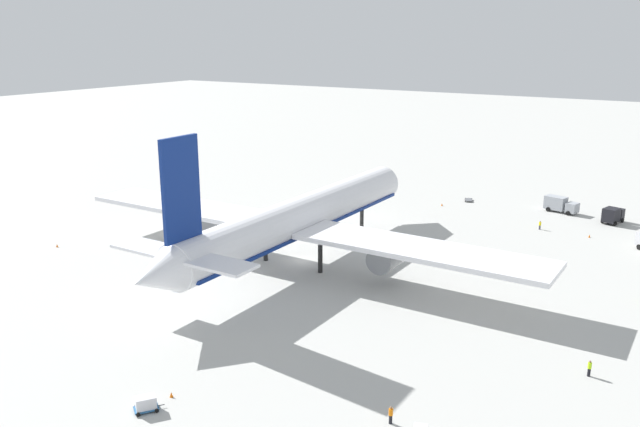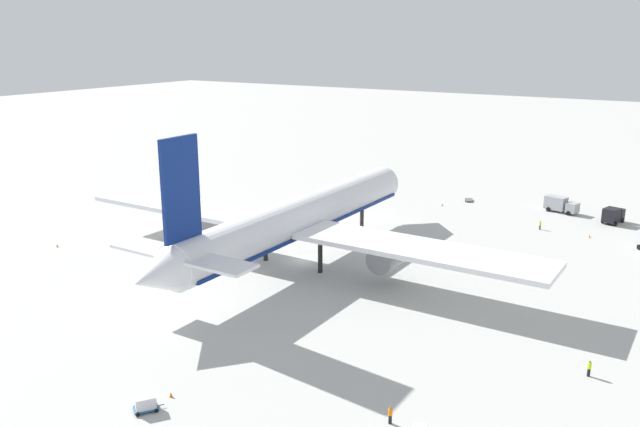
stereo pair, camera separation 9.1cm
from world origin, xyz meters
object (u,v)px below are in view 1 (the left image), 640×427
object	(u,v)px
baggage_cart_0	(469,200)
ground_worker_3	(540,225)
traffic_cone_1	(171,395)
airliner	(298,219)
traffic_cone_3	(589,236)
traffic_cone_0	(57,245)
traffic_cone_2	(442,204)
service_truck_4	(613,215)
baggage_cart_2	(146,403)
service_truck_3	(560,204)
ground_worker_0	(589,368)
ground_worker_2	(391,415)

from	to	relation	value
baggage_cart_0	ground_worker_3	world-z (taller)	ground_worker_3
ground_worker_3	traffic_cone_1	distance (m)	79.19
airliner	traffic_cone_3	distance (m)	52.87
airliner	traffic_cone_0	bearing A→B (deg)	110.47
traffic_cone_2	traffic_cone_3	bearing A→B (deg)	-103.21
traffic_cone_2	airliner	bearing A→B (deg)	172.76
service_truck_4	baggage_cart_2	distance (m)	95.94
traffic_cone_0	traffic_cone_3	xyz separation A→B (m)	(52.67, -74.85, 0.00)
ground_worker_3	baggage_cart_0	bearing A→B (deg)	53.49
service_truck_3	traffic_cone_3	bearing A→B (deg)	-150.59
airliner	traffic_cone_0	distance (m)	42.08
service_truck_4	baggage_cart_2	bearing A→B (deg)	163.50
baggage_cart_2	traffic_cone_2	xyz separation A→B (m)	(87.21, 4.87, -0.54)
service_truck_3	ground_worker_3	distance (m)	14.39
ground_worker_0	service_truck_3	bearing A→B (deg)	14.81
ground_worker_0	traffic_cone_0	size ratio (longest dim) A/B	3.26
service_truck_4	ground_worker_3	world-z (taller)	service_truck_4
ground_worker_3	ground_worker_0	bearing A→B (deg)	-160.99
baggage_cart_0	traffic_cone_0	distance (m)	82.05
baggage_cart_0	ground_worker_2	size ratio (longest dim) A/B	1.88
ground_worker_3	traffic_cone_2	xyz separation A→B (m)	(6.69, 21.55, -0.53)
airliner	baggage_cart_0	bearing A→B (deg)	-9.90
ground_worker_3	traffic_cone_2	distance (m)	22.57
baggage_cart_0	service_truck_3	bearing A→B (deg)	-87.27
ground_worker_2	traffic_cone_1	distance (m)	21.60
baggage_cart_2	traffic_cone_3	size ratio (longest dim) A/B	5.00
airliner	traffic_cone_1	xyz separation A→B (m)	(-38.91, -10.89, -6.86)
service_truck_3	traffic_cone_1	bearing A→B (deg)	169.67
airliner	baggage_cart_2	size ratio (longest dim) A/B	28.41
service_truck_3	traffic_cone_3	distance (m)	17.01
traffic_cone_1	traffic_cone_3	xyz separation A→B (m)	(77.07, -25.06, 0.00)
service_truck_3	baggage_cart_2	size ratio (longest dim) A/B	2.50
traffic_cone_2	traffic_cone_3	world-z (taller)	same
baggage_cart_0	traffic_cone_2	xyz separation A→B (m)	(-6.79, 3.34, 0.01)
baggage_cart_2	traffic_cone_3	distance (m)	84.03
baggage_cart_0	traffic_cone_0	xyz separation A→B (m)	(-66.56, 47.98, 0.01)
baggage_cart_0	ground_worker_3	xyz separation A→B (m)	(-13.48, -18.21, 0.54)
ground_worker_2	traffic_cone_3	bearing A→B (deg)	-3.88
service_truck_4	traffic_cone_2	world-z (taller)	service_truck_4
service_truck_4	traffic_cone_0	distance (m)	100.29
service_truck_4	traffic_cone_3	distance (m)	12.10
traffic_cone_0	traffic_cone_1	xyz separation A→B (m)	(-24.40, -49.79, 0.00)
traffic_cone_0	traffic_cone_3	distance (m)	91.52
airliner	ground_worker_2	size ratio (longest dim) A/B	44.74
ground_worker_3	traffic_cone_1	bearing A→B (deg)	168.05
service_truck_4	baggage_cart_2	size ratio (longest dim) A/B	1.91
ground_worker_0	traffic_cone_2	distance (m)	70.20
ground_worker_3	ground_worker_2	bearing A→B (deg)	-176.80
ground_worker_0	traffic_cone_1	bearing A→B (deg)	127.28
baggage_cart_0	traffic_cone_3	size ratio (longest dim) A/B	5.97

